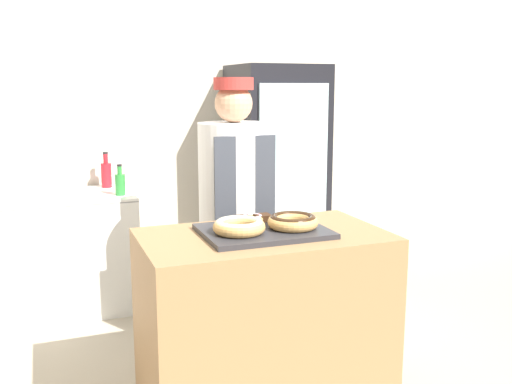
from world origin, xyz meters
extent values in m
cube|color=beige|center=(0.00, 2.13, 1.35)|extent=(8.00, 0.06, 2.70)
cube|color=#997047|center=(0.00, 0.00, 0.45)|extent=(1.14, 0.66, 0.91)
cube|color=#2D2D33|center=(0.00, 0.00, 0.92)|extent=(0.57, 0.43, 0.02)
torus|color=tan|center=(-0.13, -0.04, 0.96)|extent=(0.24, 0.24, 0.06)
torus|color=beige|center=(-0.13, -0.04, 0.98)|extent=(0.22, 0.22, 0.04)
torus|color=tan|center=(0.13, -0.04, 0.96)|extent=(0.24, 0.24, 0.06)
torus|color=#331E0F|center=(0.13, -0.04, 0.98)|extent=(0.22, 0.22, 0.04)
torus|color=tan|center=(0.00, 0.15, 0.95)|extent=(0.11, 0.11, 0.03)
torus|color=#EFADC6|center=(0.00, 0.15, 0.96)|extent=(0.10, 0.10, 0.02)
cube|color=#382111|center=(-0.05, 0.15, 0.95)|extent=(0.08, 0.08, 0.03)
cube|color=#382111|center=(0.05, 0.15, 0.95)|extent=(0.08, 0.08, 0.03)
cylinder|color=#4C4C51|center=(0.08, 0.68, 0.39)|extent=(0.29, 0.29, 0.79)
cylinder|color=white|center=(0.08, 0.68, 1.08)|extent=(0.41, 0.41, 0.59)
cube|color=#383D47|center=(0.08, 0.49, 0.70)|extent=(0.35, 0.02, 1.24)
sphere|color=tan|center=(0.08, 0.68, 1.49)|extent=(0.21, 0.21, 0.21)
cylinder|color=#B2332D|center=(0.08, 0.68, 1.60)|extent=(0.22, 0.22, 0.07)
cube|color=black|center=(0.79, 1.75, 0.87)|extent=(0.66, 0.65, 1.74)
cube|color=silver|center=(0.79, 1.41, 0.91)|extent=(0.54, 0.02, 1.39)
cube|color=white|center=(-0.86, 1.75, 0.42)|extent=(1.03, 0.64, 0.83)
cube|color=gray|center=(-0.86, 1.75, 0.81)|extent=(1.03, 0.64, 0.01)
cylinder|color=red|center=(-0.50, 1.95, 0.92)|extent=(0.08, 0.08, 0.18)
cylinder|color=red|center=(-0.50, 1.95, 1.05)|extent=(0.03, 0.03, 0.07)
cylinder|color=black|center=(-0.50, 1.95, 1.09)|extent=(0.04, 0.04, 0.01)
cylinder|color=#2D8C38|center=(-0.44, 1.60, 0.91)|extent=(0.07, 0.07, 0.15)
cylinder|color=#2D8C38|center=(-0.44, 1.60, 1.01)|extent=(0.03, 0.03, 0.06)
cylinder|color=black|center=(-0.44, 1.60, 1.04)|extent=(0.03, 0.03, 0.01)
camera|label=1|loc=(-0.95, -2.39, 1.59)|focal=40.00mm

